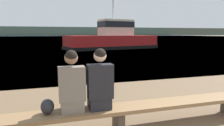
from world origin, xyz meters
name	(u,v)px	position (x,y,z in m)	size (l,w,h in m)	color
water_surface	(57,37)	(0.00, 125.73, 0.00)	(240.00, 240.00, 0.00)	#5684A3
far_shoreline	(55,31)	(0.00, 196.96, 4.03)	(600.00, 12.00, 8.06)	#424738
bench_main	(118,111)	(-1.07, 2.29, 0.36)	(5.73, 0.47, 0.45)	brown
person_left	(72,85)	(-1.88, 2.30, 0.91)	(0.43, 0.40, 1.06)	#70665B
person_right	(100,83)	(-1.41, 2.29, 0.91)	(0.43, 0.40, 1.07)	black
shopping_bag	(47,107)	(-2.29, 2.32, 0.57)	(0.22, 0.23, 0.25)	#232328
tugboat_red	(113,40)	(4.61, 21.84, 1.07)	(11.57, 6.04, 5.91)	#A81919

